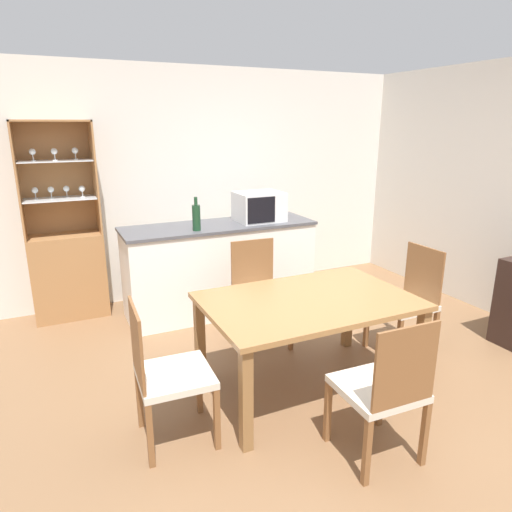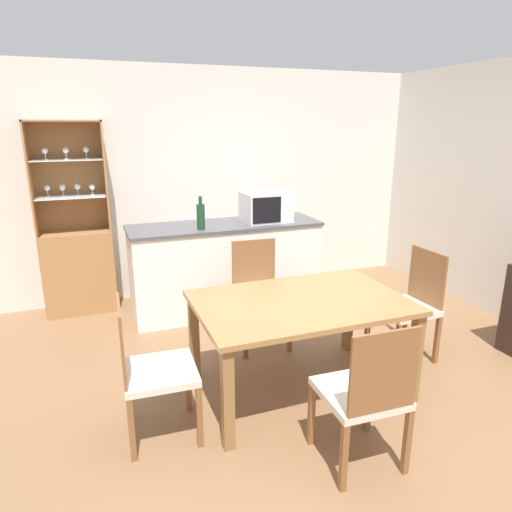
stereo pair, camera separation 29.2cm
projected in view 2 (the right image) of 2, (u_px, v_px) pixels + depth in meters
The scene contains 11 objects.
ground_plane at pixel (307, 404), 3.28m from camera, with size 18.00×18.00×0.00m, color brown.
wall_back at pixel (208, 183), 5.29m from camera, with size 6.80×0.06×2.55m.
kitchen_counter at pixel (226, 267), 4.85m from camera, with size 1.99×0.63×0.94m.
display_cabinet at pixel (78, 257), 4.79m from camera, with size 0.71×0.37×1.98m.
dining_table at pixel (300, 311), 3.29m from camera, with size 1.50×1.00×0.73m.
dining_chair_head_far at pixel (259, 294), 4.10m from camera, with size 0.47×0.47×0.93m.
dining_chair_side_left_near at pixel (152, 370), 2.84m from camera, with size 0.46×0.46×0.93m.
dining_chair_head_near at pixel (365, 394), 2.58m from camera, with size 0.46×0.46×0.93m.
dining_chair_side_right_far at pixel (409, 305), 3.85m from camera, with size 0.45×0.45×0.93m.
microwave at pixel (266, 207), 4.81m from camera, with size 0.48×0.40×0.30m.
wine_bottle at pixel (201, 216), 4.42m from camera, with size 0.08×0.08×0.33m.
Camera 2 is at (-1.35, -2.54, 1.95)m, focal length 32.00 mm.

